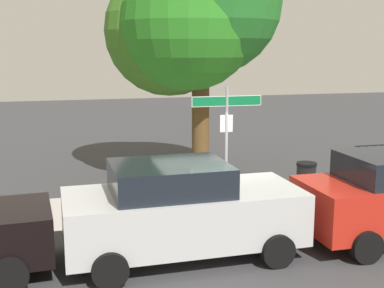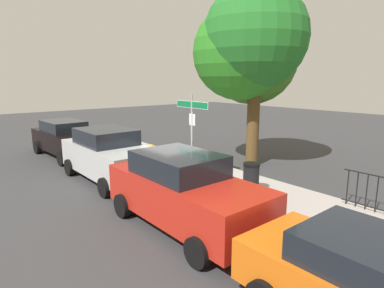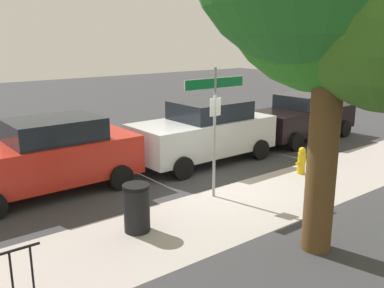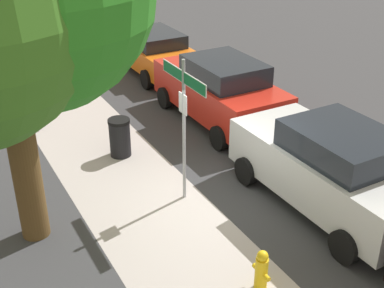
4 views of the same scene
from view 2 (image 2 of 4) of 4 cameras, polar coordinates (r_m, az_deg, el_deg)
name	(u,v)px [view 2 (image 2 of 4)]	position (r m, az deg, el deg)	size (l,w,h in m)	color
ground_plane	(176,177)	(12.39, -2.95, -5.79)	(60.00, 60.00, 0.00)	#38383A
sidewalk_strip	(237,182)	(11.80, 8.05, -6.77)	(24.00, 2.60, 0.00)	#AEA49F
street_sign	(192,120)	(11.78, -0.03, 4.33)	(1.76, 0.07, 3.12)	#9EA0A5
shade_tree	(249,49)	(14.03, 10.12, 16.23)	(5.04, 5.07, 7.38)	#533B1E
car_black	(66,138)	(16.59, -21.45, 0.93)	(4.76, 2.19, 1.71)	black
car_silver	(109,155)	(12.17, -14.45, -1.84)	(4.57, 2.20, 1.87)	silver
car_red	(184,191)	(8.06, -1.41, -8.29)	(4.57, 2.10, 1.86)	red
fire_hydrant	(152,153)	(14.71, -7.14, -1.56)	(0.42, 0.22, 0.78)	yellow
trash_bin	(251,178)	(10.76, 10.44, -5.89)	(0.55, 0.55, 0.98)	black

